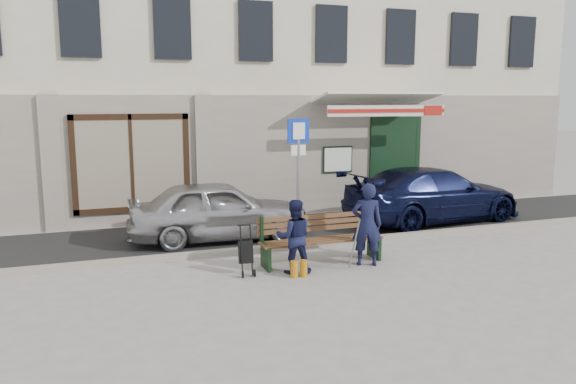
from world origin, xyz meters
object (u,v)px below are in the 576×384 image
bench (319,240)px  woman (294,236)px  parking_sign (298,161)px  car_navy (433,194)px  man (367,224)px  stroller (246,253)px  car_silver (219,210)px

bench → woman: (-0.65, -0.38, 0.21)m
bench → parking_sign: bearing=86.9°
parking_sign → bench: parking_sign is taller
woman → car_navy: bearing=-137.1°
car_navy → parking_sign: bearing=98.8°
bench → man: (0.80, -0.40, 0.33)m
bench → woman: bearing=-149.5°
parking_sign → bench: size_ratio=1.13×
parking_sign → woman: (-0.73, -1.74, -1.14)m
car_navy → parking_sign: size_ratio=1.78×
bench → stroller: bearing=-172.1°
man → woman: 1.45m
car_navy → bench: 4.84m
car_navy → stroller: car_navy is taller
bench → man: man is taller
car_silver → parking_sign: parking_sign is taller
stroller → bench: bearing=15.4°
stroller → woman: bearing=-4.2°
car_silver → man: man is taller
car_navy → man: size_ratio=3.05×
man → woman: bearing=20.2°
car_navy → car_silver: bearing=84.3°
man → car_navy: bearing=-118.6°
car_silver → man: (2.21, -2.80, 0.11)m
car_silver → bench: 2.79m
car_navy → woman: size_ratio=3.57×
bench → stroller: bench is taller
car_silver → car_navy: (5.57, 0.08, 0.02)m
woman → stroller: size_ratio=1.51×
stroller → car_silver: bearing=95.4°
woman → man: bearing=-168.5°
car_silver → parking_sign: bearing=-122.0°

